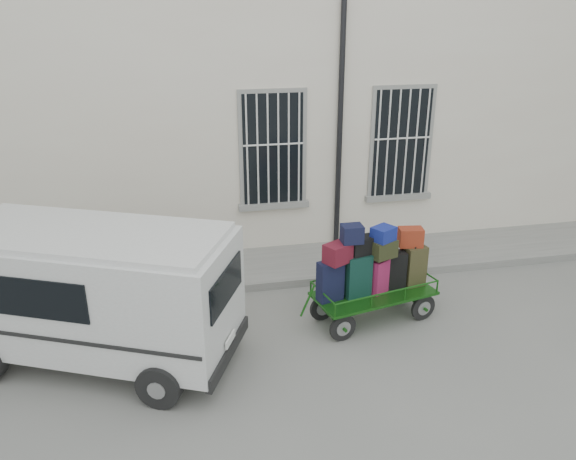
# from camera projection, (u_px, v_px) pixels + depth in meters

# --- Properties ---
(ground) EXTENTS (80.00, 80.00, 0.00)m
(ground) POSITION_uv_depth(u_px,v_px,m) (330.00, 323.00, 9.30)
(ground) COLOR slate
(ground) RESTS_ON ground
(building) EXTENTS (24.00, 5.15, 6.00)m
(building) POSITION_uv_depth(u_px,v_px,m) (270.00, 92.00, 13.18)
(building) COLOR beige
(building) RESTS_ON ground
(sidewalk) EXTENTS (24.00, 1.70, 0.15)m
(sidewalk) POSITION_uv_depth(u_px,v_px,m) (300.00, 264.00, 11.27)
(sidewalk) COLOR slate
(sidewalk) RESTS_ON ground
(luggage_cart) EXTENTS (2.38, 1.30, 1.76)m
(luggage_cart) POSITION_uv_depth(u_px,v_px,m) (374.00, 272.00, 9.08)
(luggage_cart) COLOR black
(luggage_cart) RESTS_ON ground
(van) EXTENTS (4.35, 3.18, 2.04)m
(van) POSITION_uv_depth(u_px,v_px,m) (93.00, 288.00, 7.97)
(van) COLOR silver
(van) RESTS_ON ground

